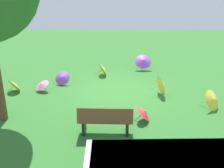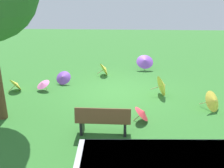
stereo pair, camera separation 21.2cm
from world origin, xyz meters
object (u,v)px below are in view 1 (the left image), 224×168
park_bench (105,120)px  parasol_yellow_1 (163,85)px  parasol_yellow_2 (104,69)px  parasol_yellow_4 (15,85)px  parasol_yellow_0 (214,100)px  parasol_pink_0 (42,84)px  parasol_purple_0 (143,61)px  parasol_purple_4 (62,78)px  parasol_red_2 (144,112)px

park_bench → parasol_yellow_1: 3.80m
parasol_yellow_1 → parasol_yellow_2: parasol_yellow_1 is taller
park_bench → parasol_yellow_4: 5.22m
parasol_yellow_0 → parasol_pink_0: parasol_yellow_0 is taller
parasol_yellow_0 → parasol_purple_0: bearing=-66.8°
parasol_yellow_2 → parasol_purple_4: size_ratio=1.09×
parasol_purple_0 → parasol_yellow_0: 5.29m
parasol_yellow_4 → parasol_yellow_0: bearing=169.0°
parasol_purple_0 → parasol_purple_4: parasol_purple_0 is taller
parasol_yellow_2 → parasol_yellow_4: bearing=33.0°
parasol_yellow_1 → parasol_yellow_2: (2.58, -2.54, -0.08)m
parasol_purple_0 → park_bench: bearing=75.7°
parasol_yellow_0 → parasol_purple_4: parasol_yellow_0 is taller
park_bench → parasol_red_2: 1.50m
parasol_yellow_2 → parasol_red_2: 5.07m
parasol_purple_0 → parasol_yellow_1: (-0.48, 3.53, -0.10)m
parasol_red_2 → park_bench: bearing=35.3°
park_bench → parasol_red_2: size_ratio=2.62×
parasol_yellow_2 → park_bench: bearing=94.1°
parasol_yellow_4 → parasol_purple_4: (-1.81, -0.89, 0.04)m
parasol_yellow_2 → parasol_purple_4: bearing=38.9°
parasol_pink_0 → park_bench: bearing=130.8°
parasol_pink_0 → parasol_red_2: parasol_red_2 is taller
parasol_pink_0 → parasol_purple_4: 1.08m
parasol_yellow_4 → parasol_purple_0: bearing=-149.7°
park_bench → parasol_red_2: park_bench is taller
park_bench → parasol_pink_0: size_ratio=1.97×
parasol_yellow_2 → parasol_yellow_4: (3.63, 2.36, -0.04)m
parasol_yellow_1 → parasol_yellow_4: bearing=-1.8°
parasol_yellow_2 → parasol_red_2: (-1.62, 4.80, -0.03)m
park_bench → parasol_yellow_2: 5.68m
parasol_pink_0 → parasol_red_2: (-4.12, 2.50, -0.00)m
parasol_yellow_4 → parasol_red_2: bearing=155.0°
parasol_red_2 → parasol_purple_4: size_ratio=0.81×
park_bench → parasol_yellow_1: bearing=-124.9°
parasol_purple_4 → parasol_yellow_0: bearing=158.1°
parasol_yellow_0 → park_bench: bearing=25.4°
parasol_pink_0 → parasol_purple_0: bearing=-144.4°
parasol_purple_4 → park_bench: bearing=117.9°
parasol_purple_0 → parasol_red_2: bearing=85.3°
parasol_yellow_0 → parasol_yellow_1: 2.08m
park_bench → parasol_purple_0: park_bench is taller
parasol_yellow_4 → parasol_red_2: (-5.25, 2.45, 0.01)m
park_bench → parasol_yellow_0: 4.17m
park_bench → parasol_pink_0: (2.90, -3.36, -0.15)m
parasol_purple_0 → parasol_red_2: size_ratio=1.53×
parasol_purple_0 → parasol_yellow_1: parasol_purple_0 is taller
parasol_red_2 → parasol_purple_4: 4.79m
park_bench → parasol_pink_0: park_bench is taller
parasol_purple_0 → parasol_red_2: 5.81m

